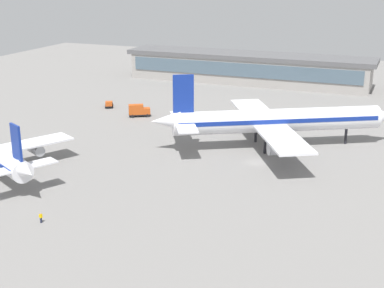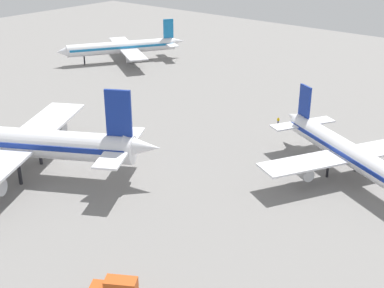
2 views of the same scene
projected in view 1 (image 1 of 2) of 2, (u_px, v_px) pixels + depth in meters
ground at (257, 162)px, 111.90m from camera, size 288.00×288.00×0.00m
terminal_building at (248, 68)px, 188.08m from camera, size 84.70×15.35×9.97m
airplane_taxiing at (275, 120)px, 119.60m from camera, size 49.49×41.40×16.61m
pushback_tractor at (109, 104)px, 155.59m from camera, size 3.80×4.77×1.90m
catering_truck at (139, 110)px, 145.54m from camera, size 5.77×4.54×3.30m
ground_crew_worker at (41, 218)px, 85.05m from camera, size 0.56×0.48×1.67m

